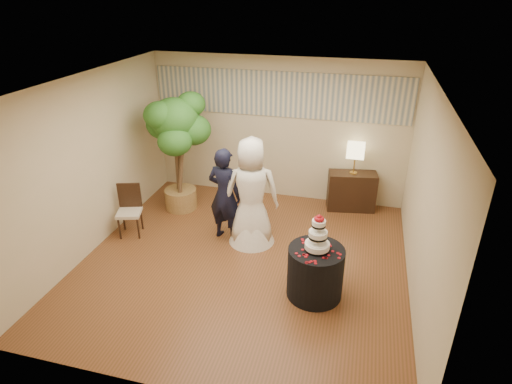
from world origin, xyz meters
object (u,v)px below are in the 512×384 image
(bride, at_px, (251,192))
(console, at_px, (351,191))
(ficus_tree, at_px, (177,153))
(wedding_cake, at_px, (318,233))
(cake_table, at_px, (315,272))
(table_lamp, at_px, (355,159))
(groom, at_px, (225,195))
(side_chair, at_px, (129,211))

(bride, bearing_deg, console, -147.59)
(ficus_tree, bearing_deg, wedding_cake, -34.23)
(ficus_tree, bearing_deg, cake_table, -34.23)
(table_lamp, bearing_deg, ficus_tree, -165.95)
(bride, bearing_deg, table_lamp, -147.59)
(groom, height_order, console, groom)
(table_lamp, distance_m, side_chair, 4.18)
(groom, bearing_deg, console, -128.47)
(console, bearing_deg, table_lamp, 0.00)
(bride, relative_size, ficus_tree, 0.80)
(groom, distance_m, table_lamp, 2.60)
(groom, height_order, bride, bride)
(side_chair, bearing_deg, ficus_tree, 50.91)
(table_lamp, relative_size, ficus_tree, 0.25)
(ficus_tree, xyz_separation_m, side_chair, (-0.45, -1.14, -0.70))
(groom, distance_m, cake_table, 2.08)
(cake_table, distance_m, side_chair, 3.42)
(console, bearing_deg, side_chair, -161.63)
(table_lamp, bearing_deg, wedding_cake, -96.98)
(side_chair, bearing_deg, cake_table, -31.35)
(ficus_tree, bearing_deg, bride, -26.40)
(groom, bearing_deg, bride, -168.03)
(wedding_cake, bearing_deg, console, 83.02)
(ficus_tree, distance_m, side_chair, 1.41)
(table_lamp, bearing_deg, cake_table, -96.98)
(table_lamp, bearing_deg, console, 0.00)
(cake_table, bearing_deg, console, 83.02)
(cake_table, xyz_separation_m, wedding_cake, (0.00, 0.00, 0.64))
(wedding_cake, bearing_deg, table_lamp, 83.02)
(bride, xyz_separation_m, side_chair, (-2.10, -0.32, -0.47))
(cake_table, height_order, table_lamp, table_lamp)
(cake_table, relative_size, side_chair, 0.86)
(groom, bearing_deg, side_chair, 24.01)
(groom, height_order, side_chair, groom)
(cake_table, xyz_separation_m, table_lamp, (0.34, 2.76, 0.67))
(groom, xyz_separation_m, side_chair, (-1.64, -0.32, -0.37))
(cake_table, bearing_deg, table_lamp, 83.02)
(groom, height_order, table_lamp, groom)
(groom, xyz_separation_m, wedding_cake, (1.68, -1.14, 0.20))
(table_lamp, height_order, ficus_tree, ficus_tree)
(console, relative_size, side_chair, 1.00)
(groom, distance_m, side_chair, 1.71)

